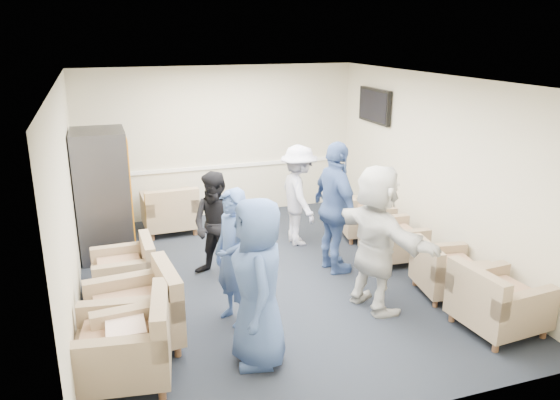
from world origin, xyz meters
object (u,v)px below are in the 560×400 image
object	(u,v)px
armchair_right_near	(495,303)
person_front_left	(258,283)
person_mid_left	(233,257)
person_back_right	(299,195)
armchair_corner	(170,212)
armchair_left_mid	(139,314)
armchair_right_midnear	(445,272)
armchair_left_near	(129,346)
armchair_left_far	(128,272)
armchair_right_far	(362,218)
armchair_right_midfar	(390,240)
person_mid_right	(336,208)
person_front_right	(376,239)
vending_machine	(103,194)
person_back_left	(217,226)

from	to	relation	value
armchair_right_near	person_front_left	bearing A→B (deg)	79.13
person_mid_left	person_back_right	xyz separation A→B (m)	(1.58, 2.07, -0.01)
armchair_corner	armchair_left_mid	bearing A→B (deg)	75.13
armchair_right_midnear	person_back_right	xyz separation A→B (m)	(-1.16, 2.28, 0.49)
armchair_left_near	person_front_left	bearing A→B (deg)	94.19
armchair_left_far	armchair_right_far	distance (m)	3.91
armchair_right_far	armchair_corner	world-z (taller)	armchair_corner
armchair_corner	armchair_right_near	bearing A→B (deg)	122.69
person_front_left	armchair_right_midfar	bearing A→B (deg)	134.10
person_mid_right	armchair_left_far	bearing A→B (deg)	82.18
person_mid_right	armchair_right_far	bearing A→B (deg)	-45.85
person_front_right	person_back_right	bearing A→B (deg)	-8.60
armchair_right_near	person_mid_left	distance (m)	3.00
person_front_left	armchair_left_far	bearing A→B (deg)	-141.34
armchair_left_far	person_mid_right	bearing A→B (deg)	84.83
person_front_left	vending_machine	bearing A→B (deg)	-149.95
person_front_right	person_front_left	bearing A→B (deg)	99.39
person_mid_right	person_back_right	bearing A→B (deg)	1.79
armchair_left_near	vending_machine	size ratio (longest dim) A/B	0.54
armchair_left_mid	armchair_corner	size ratio (longest dim) A/B	1.12
person_mid_left	person_front_right	size ratio (longest dim) A/B	0.89
armchair_left_far	armchair_corner	bearing A→B (deg)	157.47
armchair_right_midnear	armchair_left_near	bearing A→B (deg)	106.85
armchair_left_near	person_mid_left	distance (m)	1.52
armchair_left_mid	person_mid_left	bearing A→B (deg)	93.92
armchair_left_near	vending_machine	world-z (taller)	vending_machine
armchair_right_near	armchair_right_far	distance (m)	3.18
person_mid_right	armchair_right_midfar	bearing A→B (deg)	-89.83
armchair_left_far	person_back_left	size ratio (longest dim) A/B	0.52
armchair_right_far	person_front_right	world-z (taller)	person_front_right
armchair_right_near	person_mid_right	xyz separation A→B (m)	(-1.04, 2.08, 0.59)
armchair_left_far	armchair_right_midfar	size ratio (longest dim) A/B	0.93
armchair_left_near	vending_machine	distance (m)	3.40
armchair_left_far	person_front_right	size ratio (longest dim) A/B	0.43
armchair_left_mid	armchair_right_near	distance (m)	3.94
armchair_left_mid	armchair_right_near	size ratio (longest dim) A/B	1.09
armchair_left_far	person_front_right	bearing A→B (deg)	63.36
vending_machine	person_back_left	distance (m)	1.95
armchair_left_mid	armchair_left_far	bearing A→B (deg)	176.38
armchair_left_near	armchair_corner	size ratio (longest dim) A/B	1.16
person_mid_right	person_front_right	bearing A→B (deg)	176.90
person_back_left	person_mid_right	world-z (taller)	person_mid_right
person_mid_right	person_front_right	world-z (taller)	person_mid_right
armchair_left_mid	person_back_left	xyz separation A→B (m)	(1.18, 1.43, 0.38)
armchair_right_near	person_back_left	bearing A→B (deg)	42.86
armchair_corner	vending_machine	bearing A→B (deg)	31.05
person_back_left	person_back_right	xyz separation A→B (m)	(1.49, 0.81, 0.05)
armchair_left_mid	person_back_left	bearing A→B (deg)	135.34
person_back_left	armchair_right_near	bearing A→B (deg)	-1.76
vending_machine	person_back_left	xyz separation A→B (m)	(1.42, -1.32, -0.21)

